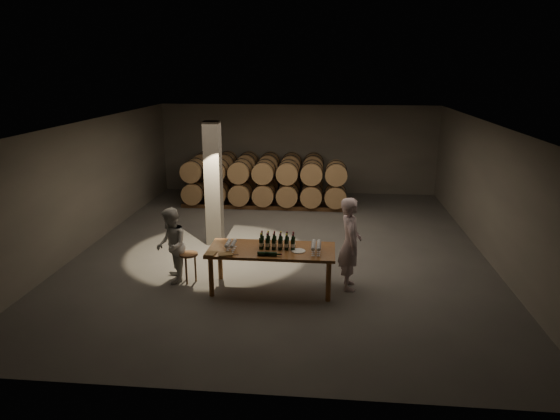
# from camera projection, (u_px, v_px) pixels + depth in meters

# --- Properties ---
(room) EXTENTS (12.00, 12.00, 12.00)m
(room) POSITION_uv_depth(u_px,v_px,m) (214.00, 184.00, 12.78)
(room) COLOR #555250
(room) RESTS_ON ground
(tasting_table) EXTENTS (2.60, 1.10, 0.90)m
(tasting_table) POSITION_uv_depth(u_px,v_px,m) (272.00, 254.00, 10.26)
(tasting_table) COLOR brown
(tasting_table) RESTS_ON ground
(barrel_stack_back) EXTENTS (4.70, 0.95, 1.57)m
(barrel_stack_back) POSITION_uv_depth(u_px,v_px,m) (258.00, 174.00, 17.74)
(barrel_stack_back) COLOR #51351C
(barrel_stack_back) RESTS_ON ground
(barrel_stack_front) EXTENTS (5.48, 0.95, 1.57)m
(barrel_stack_front) POSITION_uv_depth(u_px,v_px,m) (264.00, 183.00, 16.36)
(barrel_stack_front) COLOR #51351C
(barrel_stack_front) RESTS_ON ground
(bottle_cluster) EXTENTS (0.74, 0.24, 0.34)m
(bottle_cluster) POSITION_uv_depth(u_px,v_px,m) (277.00, 243.00, 10.22)
(bottle_cluster) COLOR black
(bottle_cluster) RESTS_ON tasting_table
(lying_bottles) EXTENTS (0.49, 0.09, 0.09)m
(lying_bottles) POSITION_uv_depth(u_px,v_px,m) (268.00, 254.00, 9.83)
(lying_bottles) COLOR black
(lying_bottles) RESTS_ON tasting_table
(glass_cluster_left) EXTENTS (0.20, 0.42, 0.18)m
(glass_cluster_left) POSITION_uv_depth(u_px,v_px,m) (231.00, 244.00, 10.15)
(glass_cluster_left) COLOR silver
(glass_cluster_left) RESTS_ON tasting_table
(glass_cluster_right) EXTENTS (0.20, 0.53, 0.19)m
(glass_cluster_right) POSITION_uv_depth(u_px,v_px,m) (316.00, 245.00, 10.03)
(glass_cluster_right) COLOR silver
(glass_cluster_right) RESTS_ON tasting_table
(plate) EXTENTS (0.28, 0.28, 0.02)m
(plate) POSITION_uv_depth(u_px,v_px,m) (298.00, 251.00, 10.09)
(plate) COLOR white
(plate) RESTS_ON tasting_table
(notebook_near) EXTENTS (0.32, 0.29, 0.03)m
(notebook_near) POSITION_uv_depth(u_px,v_px,m) (225.00, 254.00, 9.90)
(notebook_near) COLOR brown
(notebook_near) RESTS_ON tasting_table
(notebook_corner) EXTENTS (0.23, 0.28, 0.02)m
(notebook_corner) POSITION_uv_depth(u_px,v_px,m) (210.00, 253.00, 9.94)
(notebook_corner) COLOR brown
(notebook_corner) RESTS_ON tasting_table
(pen) EXTENTS (0.13, 0.04, 0.01)m
(pen) POSITION_uv_depth(u_px,v_px,m) (235.00, 255.00, 9.89)
(pen) COLOR black
(pen) RESTS_ON tasting_table
(stool) EXTENTS (0.40, 0.40, 0.66)m
(stool) POSITION_uv_depth(u_px,v_px,m) (189.00, 259.00, 10.69)
(stool) COLOR #51351C
(stool) RESTS_ON ground
(person_man) EXTENTS (0.51, 0.74, 1.96)m
(person_man) POSITION_uv_depth(u_px,v_px,m) (350.00, 244.00, 10.30)
(person_man) COLOR beige
(person_man) RESTS_ON ground
(person_woman) EXTENTS (0.84, 0.95, 1.64)m
(person_woman) POSITION_uv_depth(u_px,v_px,m) (171.00, 246.00, 10.64)
(person_woman) COLOR silver
(person_woman) RESTS_ON ground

